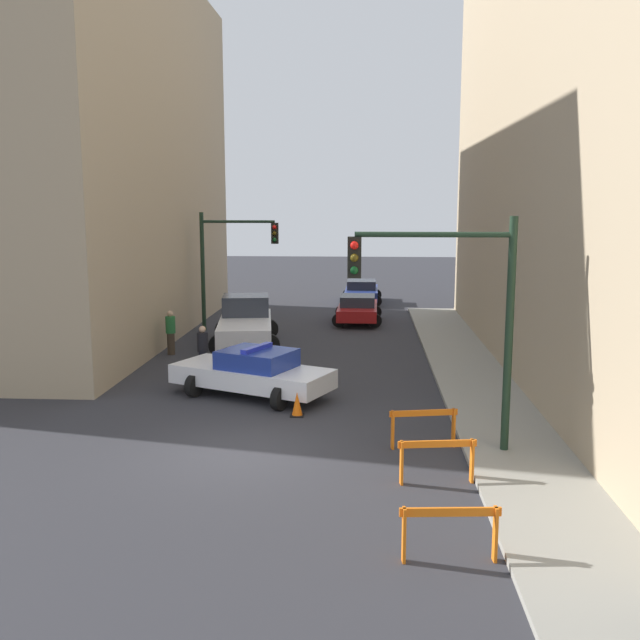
{
  "coord_description": "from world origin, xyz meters",
  "views": [
    {
      "loc": [
        2.75,
        -15.36,
        5.59
      ],
      "look_at": [
        1.27,
        7.55,
        1.82
      ],
      "focal_mm": 40.0,
      "sensor_mm": 36.0,
      "label": 1
    }
  ],
  "objects_px": {
    "pedestrian_crossing": "(203,350)",
    "barrier_front": "(450,525)",
    "traffic_light_near": "(456,299)",
    "pedestrian_corner": "(171,332)",
    "barrier_mid": "(437,454)",
    "traffic_light_far": "(227,254)",
    "white_truck": "(246,323)",
    "traffic_cone": "(297,404)",
    "barrier_back": "(423,422)",
    "police_car": "(253,372)",
    "parked_car_mid": "(362,291)",
    "parked_car_near": "(358,308)"
  },
  "relations": [
    {
      "from": "barrier_front",
      "to": "barrier_mid",
      "type": "xyz_separation_m",
      "value": [
        0.11,
        3.2,
        0.0
      ]
    },
    {
      "from": "traffic_light_far",
      "to": "white_truck",
      "type": "xyz_separation_m",
      "value": [
        1.31,
        -3.21,
        -2.49
      ]
    },
    {
      "from": "barrier_back",
      "to": "traffic_light_far",
      "type": "bearing_deg",
      "value": 116.51
    },
    {
      "from": "traffic_light_far",
      "to": "barrier_front",
      "type": "height_order",
      "value": "traffic_light_far"
    },
    {
      "from": "white_truck",
      "to": "barrier_front",
      "type": "bearing_deg",
      "value": -78.18
    },
    {
      "from": "pedestrian_crossing",
      "to": "barrier_mid",
      "type": "xyz_separation_m",
      "value": [
        6.75,
        -8.64,
        -0.24
      ]
    },
    {
      "from": "parked_car_near",
      "to": "barrier_mid",
      "type": "xyz_separation_m",
      "value": [
        1.84,
        -19.53,
        -0.06
      ]
    },
    {
      "from": "police_car",
      "to": "pedestrian_corner",
      "type": "distance_m",
      "value": 6.86
    },
    {
      "from": "police_car",
      "to": "barrier_mid",
      "type": "xyz_separation_m",
      "value": [
        4.72,
        -6.26,
        -0.11
      ]
    },
    {
      "from": "parked_car_mid",
      "to": "barrier_front",
      "type": "xyz_separation_m",
      "value": [
        1.59,
        -29.42,
        -0.06
      ]
    },
    {
      "from": "police_car",
      "to": "traffic_light_near",
      "type": "bearing_deg",
      "value": -106.13
    },
    {
      "from": "barrier_mid",
      "to": "barrier_back",
      "type": "height_order",
      "value": "same"
    },
    {
      "from": "white_truck",
      "to": "barrier_back",
      "type": "xyz_separation_m",
      "value": [
        6.1,
        -11.65,
        -0.29
      ]
    },
    {
      "from": "traffic_light_far",
      "to": "parked_car_mid",
      "type": "xyz_separation_m",
      "value": [
        5.82,
        9.23,
        -2.72
      ]
    },
    {
      "from": "traffic_light_near",
      "to": "pedestrian_corner",
      "type": "relative_size",
      "value": 3.13
    },
    {
      "from": "barrier_mid",
      "to": "barrier_back",
      "type": "distance_m",
      "value": 2.13
    },
    {
      "from": "traffic_light_far",
      "to": "barrier_mid",
      "type": "xyz_separation_m",
      "value": [
        7.52,
        -16.99,
        -2.78
      ]
    },
    {
      "from": "parked_car_near",
      "to": "barrier_back",
      "type": "xyz_separation_m",
      "value": [
        1.73,
        -17.41,
        -0.06
      ]
    },
    {
      "from": "police_car",
      "to": "parked_car_near",
      "type": "distance_m",
      "value": 13.58
    },
    {
      "from": "parked_car_near",
      "to": "traffic_cone",
      "type": "xyz_separation_m",
      "value": [
        -1.42,
        -15.13,
        -0.36
      ]
    },
    {
      "from": "barrier_mid",
      "to": "traffic_cone",
      "type": "distance_m",
      "value": 5.48
    },
    {
      "from": "police_car",
      "to": "barrier_front",
      "type": "distance_m",
      "value": 10.53
    },
    {
      "from": "traffic_light_near",
      "to": "white_truck",
      "type": "relative_size",
      "value": 0.92
    },
    {
      "from": "parked_car_near",
      "to": "traffic_cone",
      "type": "height_order",
      "value": "parked_car_near"
    },
    {
      "from": "traffic_light_far",
      "to": "pedestrian_crossing",
      "type": "bearing_deg",
      "value": -84.69
    },
    {
      "from": "pedestrian_crossing",
      "to": "barrier_front",
      "type": "xyz_separation_m",
      "value": [
        6.64,
        -11.84,
        -0.24
      ]
    },
    {
      "from": "traffic_light_far",
      "to": "parked_car_near",
      "type": "bearing_deg",
      "value": 24.07
    },
    {
      "from": "traffic_cone",
      "to": "barrier_mid",
      "type": "bearing_deg",
      "value": -53.52
    },
    {
      "from": "traffic_cone",
      "to": "traffic_light_far",
      "type": "bearing_deg",
      "value": 108.73
    },
    {
      "from": "traffic_light_far",
      "to": "pedestrian_crossing",
      "type": "distance_m",
      "value": 8.76
    },
    {
      "from": "police_car",
      "to": "white_truck",
      "type": "relative_size",
      "value": 0.9
    },
    {
      "from": "barrier_front",
      "to": "traffic_light_near",
      "type": "bearing_deg",
      "value": 82.93
    },
    {
      "from": "white_truck",
      "to": "barrier_front",
      "type": "distance_m",
      "value": 18.04
    },
    {
      "from": "white_truck",
      "to": "barrier_back",
      "type": "relative_size",
      "value": 3.56
    },
    {
      "from": "police_car",
      "to": "parked_car_mid",
      "type": "bearing_deg",
      "value": 15.85
    },
    {
      "from": "pedestrian_crossing",
      "to": "traffic_light_far",
      "type": "bearing_deg",
      "value": -27.65
    },
    {
      "from": "pedestrian_corner",
      "to": "barrier_front",
      "type": "relative_size",
      "value": 1.04
    },
    {
      "from": "police_car",
      "to": "pedestrian_corner",
      "type": "xyz_separation_m",
      "value": [
        -3.98,
        5.58,
        0.14
      ]
    },
    {
      "from": "barrier_mid",
      "to": "barrier_back",
      "type": "xyz_separation_m",
      "value": [
        -0.11,
        2.12,
        0.0
      ]
    },
    {
      "from": "white_truck",
      "to": "traffic_cone",
      "type": "distance_m",
      "value": 9.85
    },
    {
      "from": "white_truck",
      "to": "pedestrian_corner",
      "type": "distance_m",
      "value": 3.15
    },
    {
      "from": "barrier_mid",
      "to": "traffic_light_near",
      "type": "bearing_deg",
      "value": 74.1
    },
    {
      "from": "white_truck",
      "to": "traffic_cone",
      "type": "bearing_deg",
      "value": -80.44
    },
    {
      "from": "pedestrian_crossing",
      "to": "traffic_cone",
      "type": "distance_m",
      "value": 5.53
    },
    {
      "from": "police_car",
      "to": "parked_car_mid",
      "type": "xyz_separation_m",
      "value": [
        3.02,
        19.96,
        -0.05
      ]
    },
    {
      "from": "traffic_cone",
      "to": "barrier_front",
      "type": "bearing_deg",
      "value": -67.53
    },
    {
      "from": "parked_car_mid",
      "to": "barrier_back",
      "type": "height_order",
      "value": "parked_car_mid"
    },
    {
      "from": "pedestrian_crossing",
      "to": "pedestrian_corner",
      "type": "xyz_separation_m",
      "value": [
        -1.95,
        3.2,
        0.0
      ]
    },
    {
      "from": "police_car",
      "to": "pedestrian_crossing",
      "type": "bearing_deg",
      "value": 64.92
    },
    {
      "from": "parked_car_mid",
      "to": "parked_car_near",
      "type": "bearing_deg",
      "value": -90.42
    }
  ]
}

